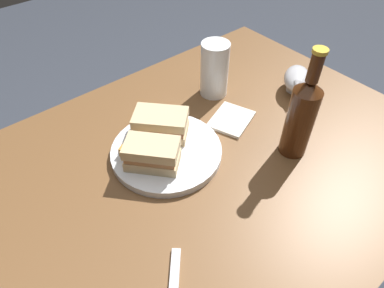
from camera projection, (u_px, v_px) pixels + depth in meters
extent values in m
plane|color=#333842|center=(207.00, 282.00, 1.29)|extent=(6.00, 6.00, 0.00)
cube|color=brown|center=(211.00, 233.00, 1.04)|extent=(1.02, 0.80, 0.71)
cylinder|color=white|center=(167.00, 151.00, 0.78)|extent=(0.25, 0.25, 0.02)
cube|color=#CCB284|center=(161.00, 130.00, 0.80)|extent=(0.14, 0.14, 0.02)
cube|color=#8C5B3D|center=(161.00, 124.00, 0.79)|extent=(0.13, 0.13, 0.02)
cube|color=#CCB284|center=(160.00, 118.00, 0.78)|extent=(0.14, 0.14, 0.02)
cube|color=#CCB284|center=(153.00, 160.00, 0.74)|extent=(0.13, 0.13, 0.02)
cube|color=#B27A4C|center=(152.00, 154.00, 0.72)|extent=(0.12, 0.12, 0.01)
cube|color=#CCB284|center=(151.00, 148.00, 0.71)|extent=(0.13, 0.13, 0.02)
cube|color=#AD702D|center=(151.00, 143.00, 0.77)|extent=(0.04, 0.04, 0.02)
cube|color=#B77F33|center=(129.00, 153.00, 0.75)|extent=(0.04, 0.04, 0.02)
cube|color=#B77F33|center=(153.00, 142.00, 0.78)|extent=(0.05, 0.06, 0.01)
cube|color=#AD702D|center=(139.00, 156.00, 0.75)|extent=(0.04, 0.04, 0.02)
cube|color=#B77F33|center=(153.00, 154.00, 0.75)|extent=(0.05, 0.04, 0.02)
cube|color=gold|center=(141.00, 139.00, 0.78)|extent=(0.05, 0.04, 0.02)
cylinder|color=white|center=(215.00, 69.00, 0.91)|extent=(0.08, 0.08, 0.15)
cylinder|color=gold|center=(214.00, 79.00, 0.93)|extent=(0.07, 0.07, 0.09)
cylinder|color=#B7B7BC|center=(295.00, 88.00, 0.96)|extent=(0.04, 0.04, 0.02)
ellipsoid|color=#B7B7BC|center=(297.00, 78.00, 0.94)|extent=(0.14, 0.12, 0.05)
ellipsoid|color=#381E0F|center=(297.00, 77.00, 0.93)|extent=(0.11, 0.10, 0.02)
cone|color=#B7B7BC|center=(297.00, 87.00, 0.89)|extent=(0.04, 0.04, 0.02)
cylinder|color=#47230F|center=(299.00, 123.00, 0.74)|extent=(0.06, 0.06, 0.17)
cone|color=#47230F|center=(310.00, 86.00, 0.67)|extent=(0.06, 0.06, 0.02)
cylinder|color=#47230F|center=(315.00, 67.00, 0.64)|extent=(0.03, 0.03, 0.06)
cylinder|color=gold|center=(320.00, 51.00, 0.62)|extent=(0.03, 0.03, 0.01)
cube|color=silver|center=(231.00, 119.00, 0.87)|extent=(0.13, 0.12, 0.01)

